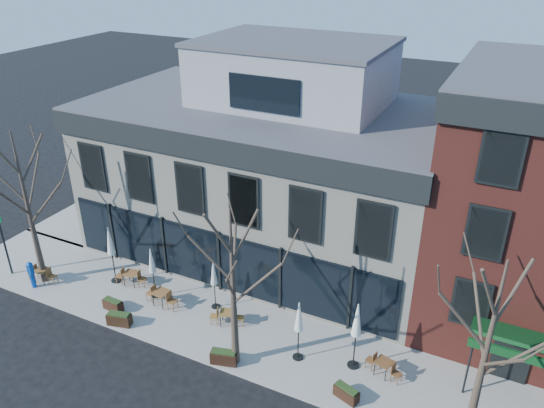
% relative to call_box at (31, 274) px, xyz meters
% --- Properties ---
extents(ground, '(120.00, 120.00, 0.00)m').
position_rel_call_box_xyz_m(ground, '(8.51, 3.85, -0.93)').
color(ground, black).
rests_on(ground, ground).
extents(sidewalk_front, '(33.50, 4.70, 0.15)m').
position_rel_call_box_xyz_m(sidewalk_front, '(11.76, 1.70, -0.86)').
color(sidewalk_front, gray).
rests_on(sidewalk_front, ground).
extents(sidewalk_side, '(4.50, 12.00, 0.15)m').
position_rel_call_box_xyz_m(sidewalk_side, '(-2.74, 9.85, -0.86)').
color(sidewalk_side, gray).
rests_on(sidewalk_side, ground).
extents(corner_building, '(18.39, 10.39, 11.10)m').
position_rel_call_box_xyz_m(corner_building, '(8.58, 8.92, 3.79)').
color(corner_building, beige).
rests_on(corner_building, ground).
extents(red_brick_building, '(8.20, 11.78, 11.18)m').
position_rel_call_box_xyz_m(red_brick_building, '(21.51, 8.84, 4.71)').
color(red_brick_building, maroon).
rests_on(red_brick_building, ground).
extents(tree_corner, '(3.93, 3.98, 7.92)m').
position_rel_call_box_xyz_m(tree_corner, '(0.02, 0.65, 3.32)').
color(tree_corner, '#382B21').
rests_on(tree_corner, sidewalk_front).
extents(tree_mid, '(3.50, 3.55, 7.04)m').
position_rel_call_box_xyz_m(tree_mid, '(11.52, -0.05, 2.86)').
color(tree_mid, '#382B21').
rests_on(tree_mid, sidewalk_front).
extents(tree_right, '(3.72, 3.77, 7.48)m').
position_rel_call_box_xyz_m(tree_right, '(20.52, -0.05, 3.09)').
color(tree_right, '#382B21').
rests_on(tree_right, sidewalk_front).
extents(sign_pole, '(0.50, 0.10, 3.40)m').
position_rel_call_box_xyz_m(sign_pole, '(-1.99, 0.35, 1.14)').
color(sign_pole, black).
rests_on(sign_pole, sidewalk_front).
extents(call_box, '(0.29, 0.29, 1.48)m').
position_rel_call_box_xyz_m(call_box, '(0.00, 0.00, 0.00)').
color(call_box, '#0C41A5').
rests_on(call_box, sidewalk_front).
extents(cafe_set_0, '(1.65, 0.72, 0.85)m').
position_rel_call_box_xyz_m(cafe_set_0, '(0.03, 0.57, -0.34)').
color(cafe_set_0, brown).
rests_on(cafe_set_0, sidewalk_front).
extents(cafe_set_1, '(1.67, 0.77, 0.86)m').
position_rel_call_box_xyz_m(cafe_set_1, '(4.21, 2.31, -0.34)').
color(cafe_set_1, brown).
rests_on(cafe_set_1, sidewalk_front).
extents(cafe_set_2, '(1.75, 0.74, 0.91)m').
position_rel_call_box_xyz_m(cafe_set_2, '(6.56, 1.64, -0.31)').
color(cafe_set_2, brown).
rests_on(cafe_set_2, sidewalk_front).
extents(cafe_set_3, '(1.59, 0.91, 0.82)m').
position_rel_call_box_xyz_m(cafe_set_3, '(10.02, 1.79, -0.36)').
color(cafe_set_3, brown).
rests_on(cafe_set_3, sidewalk_front).
extents(cafe_set_5, '(1.60, 0.78, 0.82)m').
position_rel_call_box_xyz_m(cafe_set_5, '(17.11, 1.87, -0.36)').
color(cafe_set_5, brown).
rests_on(cafe_set_5, sidewalk_front).
extents(umbrella_0, '(0.49, 0.49, 3.09)m').
position_rel_call_box_xyz_m(umbrella_0, '(3.29, 2.19, 1.40)').
color(umbrella_0, black).
rests_on(umbrella_0, sidewalk_front).
extents(umbrella_1, '(0.43, 0.43, 2.67)m').
position_rel_call_box_xyz_m(umbrella_1, '(5.86, 2.05, 1.10)').
color(umbrella_1, black).
rests_on(umbrella_1, sidewalk_front).
extents(umbrella_2, '(0.40, 0.40, 2.53)m').
position_rel_call_box_xyz_m(umbrella_2, '(8.90, 2.61, 1.01)').
color(umbrella_2, black).
rests_on(umbrella_2, sidewalk_front).
extents(umbrella_3, '(0.45, 0.45, 2.81)m').
position_rel_call_box_xyz_m(umbrella_3, '(13.71, 1.24, 1.20)').
color(umbrella_3, black).
rests_on(umbrella_3, sidewalk_front).
extents(umbrella_4, '(0.50, 0.50, 3.10)m').
position_rel_call_box_xyz_m(umbrella_4, '(15.90, 1.80, 1.40)').
color(umbrella_4, black).
rests_on(umbrella_4, sidewalk_front).
extents(planter_0, '(1.00, 0.45, 0.55)m').
position_rel_call_box_xyz_m(planter_0, '(4.74, 0.35, -0.51)').
color(planter_0, black).
rests_on(planter_0, sidewalk_front).
extents(planter_1, '(1.15, 0.68, 0.60)m').
position_rel_call_box_xyz_m(planter_1, '(5.71, -0.35, -0.48)').
color(planter_1, black).
rests_on(planter_1, sidewalk_front).
extents(planter_2, '(1.16, 0.70, 0.61)m').
position_rel_call_box_xyz_m(planter_2, '(11.13, -0.35, -0.48)').
color(planter_2, black).
rests_on(planter_2, sidewalk_front).
extents(planter_3, '(1.05, 0.68, 0.55)m').
position_rel_call_box_xyz_m(planter_3, '(16.20, 0.07, -0.51)').
color(planter_3, black).
rests_on(planter_3, sidewalk_front).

